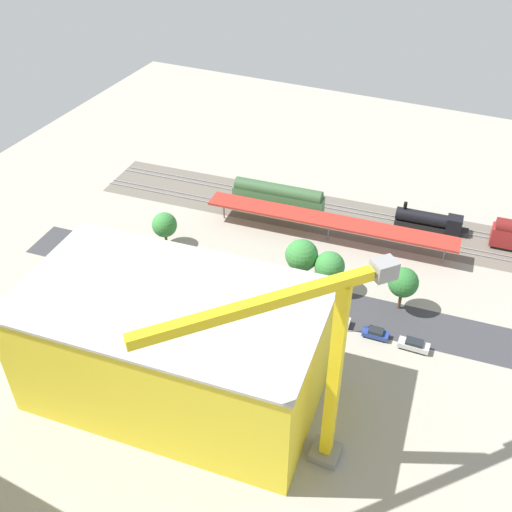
# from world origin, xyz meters

# --- Properties ---
(ground_plane) EXTENTS (170.18, 170.18, 0.00)m
(ground_plane) POSITION_xyz_m (0.00, 0.00, 0.00)
(ground_plane) COLOR #9E998C
(ground_plane) RESTS_ON ground
(rail_bed) EXTENTS (107.12, 21.97, 0.01)m
(rail_bed) POSITION_xyz_m (0.00, -22.58, 0.00)
(rail_bed) COLOR #665E54
(rail_bed) RESTS_ON ground
(street_asphalt) EXTENTS (106.73, 16.67, 0.01)m
(street_asphalt) POSITION_xyz_m (0.00, 4.16, 0.00)
(street_asphalt) COLOR #38383D
(street_asphalt) RESTS_ON ground
(track_rails) EXTENTS (106.09, 15.56, 0.12)m
(track_rails) POSITION_xyz_m (0.00, -22.58, 0.18)
(track_rails) COLOR #9E9EA8
(track_rails) RESTS_ON ground
(platform_canopy_near) EXTENTS (47.82, 7.98, 4.45)m
(platform_canopy_near) POSITION_xyz_m (2.59, -14.29, 4.20)
(platform_canopy_near) COLOR #A82D23
(platform_canopy_near) RESTS_ON ground
(locomotive) EXTENTS (14.17, 3.50, 4.90)m
(locomotive) POSITION_xyz_m (-14.82, -25.74, 1.73)
(locomotive) COLOR black
(locomotive) RESTS_ON ground
(freight_coach_far) EXTENTS (18.86, 4.33, 6.23)m
(freight_coach_far) POSITION_xyz_m (15.07, -19.43, 3.28)
(freight_coach_far) COLOR black
(freight_coach_far) RESTS_ON ground
(parked_car_0) EXTENTS (4.74, 1.91, 1.68)m
(parked_car_0) POSITION_xyz_m (-18.57, 8.02, 0.76)
(parked_car_0) COLOR black
(parked_car_0) RESTS_ON ground
(parked_car_1) EXTENTS (4.12, 1.94, 1.58)m
(parked_car_1) POSITION_xyz_m (-12.59, 7.86, 0.70)
(parked_car_1) COLOR black
(parked_car_1) RESTS_ON ground
(parked_car_2) EXTENTS (4.83, 2.20, 1.71)m
(parked_car_2) POSITION_xyz_m (-5.88, 7.48, 0.76)
(parked_car_2) COLOR black
(parked_car_2) RESTS_ON ground
(parked_car_3) EXTENTS (4.30, 2.19, 1.73)m
(parked_car_3) POSITION_xyz_m (-0.63, 7.42, 0.77)
(parked_car_3) COLOR black
(parked_car_3) RESTS_ON ground
(construction_building) EXTENTS (40.29, 24.37, 16.83)m
(construction_building) POSITION_xyz_m (10.29, 29.43, 8.42)
(construction_building) COLOR yellow
(construction_building) RESTS_ON ground
(construction_roof_slab) EXTENTS (40.93, 25.01, 0.40)m
(construction_roof_slab) POSITION_xyz_m (10.29, 29.43, 17.03)
(construction_roof_slab) COLOR #B7B2A8
(construction_roof_slab) RESTS_ON construction_building
(tower_crane) EXTENTS (20.19, 21.45, 30.14)m
(tower_crane) POSITION_xyz_m (-10.53, 33.30, 18.27)
(tower_crane) COLOR gray
(tower_crane) RESTS_ON ground
(box_truck_0) EXTENTS (9.81, 4.03, 3.56)m
(box_truck_0) POSITION_xyz_m (9.31, 11.91, 1.74)
(box_truck_0) COLOR black
(box_truck_0) RESTS_ON ground
(box_truck_1) EXTENTS (9.99, 3.22, 3.69)m
(box_truck_1) POSITION_xyz_m (0.18, 12.07, 1.78)
(box_truck_1) COLOR black
(box_truck_1) RESTS_ON ground
(box_truck_2) EXTENTS (9.53, 3.92, 3.46)m
(box_truck_2) POSITION_xyz_m (16.57, 12.00, 1.70)
(box_truck_2) COLOR black
(box_truck_2) RESTS_ON ground
(street_tree_0) EXTENTS (5.58, 5.58, 8.56)m
(street_tree_0) POSITION_xyz_m (2.90, -0.12, 5.74)
(street_tree_0) COLOR brown
(street_tree_0) RESTS_ON ground
(street_tree_1) EXTENTS (4.67, 4.67, 6.67)m
(street_tree_1) POSITION_xyz_m (30.04, -0.41, 4.32)
(street_tree_1) COLOR brown
(street_tree_1) RESTS_ON ground
(street_tree_2) EXTENTS (5.11, 5.11, 7.59)m
(street_tree_2) POSITION_xyz_m (-2.10, -0.07, 5.01)
(street_tree_2) COLOR brown
(street_tree_2) RESTS_ON ground
(street_tree_3) EXTENTS (4.18, 4.18, 7.45)m
(street_tree_3) POSITION_xyz_m (3.89, -0.55, 5.33)
(street_tree_3) COLOR brown
(street_tree_3) RESTS_ON ground
(street_tree_4) EXTENTS (4.92, 4.92, 7.91)m
(street_tree_4) POSITION_xyz_m (-14.36, -0.34, 5.42)
(street_tree_4) COLOR brown
(street_tree_4) RESTS_ON ground
(traffic_light) EXTENTS (0.50, 0.36, 7.27)m
(traffic_light) POSITION_xyz_m (-7.68, 8.68, 4.76)
(traffic_light) COLOR #333333
(traffic_light) RESTS_ON ground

